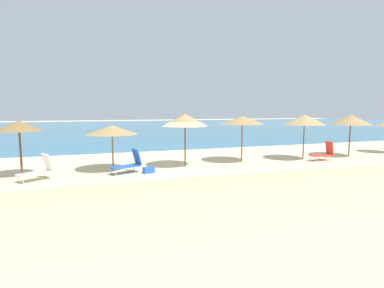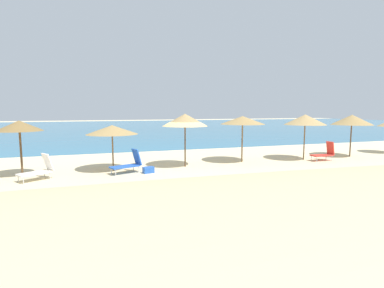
{
  "view_description": "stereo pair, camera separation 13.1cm",
  "coord_description": "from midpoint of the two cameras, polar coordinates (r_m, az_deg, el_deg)",
  "views": [
    {
      "loc": [
        -4.78,
        -14.88,
        3.14
      ],
      "look_at": [
        0.44,
        0.31,
        1.27
      ],
      "focal_mm": 27.39,
      "sensor_mm": 36.0,
      "label": 1
    },
    {
      "loc": [
        -4.65,
        -14.92,
        3.14
      ],
      "look_at": [
        0.44,
        0.31,
        1.27
      ],
      "focal_mm": 27.39,
      "sensor_mm": 36.0,
      "label": 2
    }
  ],
  "objects": [
    {
      "name": "ground_plane",
      "position": [
        15.94,
        -1.38,
        -4.73
      ],
      "size": [
        160.0,
        160.0,
        0.0
      ],
      "primitive_type": "plane",
      "color": "beige"
    },
    {
      "name": "sea_water",
      "position": [
        54.81,
        -14.02,
        3.16
      ],
      "size": [
        160.0,
        65.08,
        0.01
      ],
      "primitive_type": "cube",
      "color": "teal",
      "rests_on": "ground_plane"
    },
    {
      "name": "dune_ridge",
      "position": [
        6.23,
        14.08,
        -15.41
      ],
      "size": [
        42.43,
        7.53,
        1.65
      ],
      "primitive_type": "ellipsoid",
      "rotation": [
        0.0,
        0.0,
        -0.03
      ],
      "color": "#C9B586",
      "rests_on": "ground_plane"
    },
    {
      "name": "beach_umbrella_2",
      "position": [
        15.8,
        -30.86,
        3.01
      ],
      "size": [
        2.08,
        2.08,
        2.66
      ],
      "color": "brown",
      "rests_on": "ground_plane"
    },
    {
      "name": "beach_umbrella_3",
      "position": [
        15.58,
        -15.53,
        2.67
      ],
      "size": [
        2.63,
        2.63,
        2.37
      ],
      "color": "brown",
      "rests_on": "ground_plane"
    },
    {
      "name": "beach_umbrella_4",
      "position": [
        16.08,
        -1.6,
        4.69
      ],
      "size": [
        2.51,
        2.51,
        2.94
      ],
      "color": "brown",
      "rests_on": "ground_plane"
    },
    {
      "name": "beach_umbrella_5",
      "position": [
        17.82,
        9.56,
        4.59
      ],
      "size": [
        2.66,
        2.66,
        2.78
      ],
      "color": "brown",
      "rests_on": "ground_plane"
    },
    {
      "name": "beach_umbrella_6",
      "position": [
        19.72,
        20.89,
        4.45
      ],
      "size": [
        2.57,
        2.57,
        2.87
      ],
      "color": "brown",
      "rests_on": "ground_plane"
    },
    {
      "name": "beach_umbrella_7",
      "position": [
        22.4,
        28.37,
        4.17
      ],
      "size": [
        2.62,
        2.62,
        2.83
      ],
      "color": "brown",
      "rests_on": "ground_plane"
    },
    {
      "name": "lounge_chair_0",
      "position": [
        20.06,
        24.13,
        -1.57
      ],
      "size": [
        1.44,
        0.58,
        1.18
      ],
      "rotation": [
        0.0,
        0.0,
        1.58
      ],
      "color": "red",
      "rests_on": "ground_plane"
    },
    {
      "name": "lounge_chair_2",
      "position": [
        14.93,
        -27.88,
        -4.43
      ],
      "size": [
        1.56,
        1.32,
        1.17
      ],
      "rotation": [
        0.0,
        0.0,
        2.15
      ],
      "color": "white",
      "rests_on": "ground_plane"
    },
    {
      "name": "lounge_chair_3",
      "position": [
        15.01,
        -12.43,
        -3.7
      ],
      "size": [
        1.64,
        1.11,
        1.18
      ],
      "rotation": [
        0.0,
        0.0,
        1.93
      ],
      "color": "blue",
      "rests_on": "ground_plane"
    },
    {
      "name": "cooler_box",
      "position": [
        14.87,
        -8.69,
        -5.02
      ],
      "size": [
        0.58,
        0.42,
        0.31
      ],
      "primitive_type": "cube",
      "rotation": [
        0.0,
        0.0,
        0.2
      ],
      "color": "blue",
      "rests_on": "ground_plane"
    }
  ]
}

